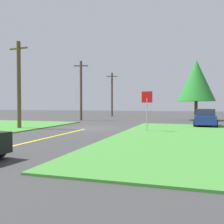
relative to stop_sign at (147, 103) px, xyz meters
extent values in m
plane|color=#383838|center=(-5.19, 1.61, -2.12)|extent=(120.00, 120.00, 0.00)
cube|color=#418735|center=(4.41, -2.39, -2.08)|extent=(12.00, 20.00, 0.08)
cube|color=yellow|center=(-5.19, -6.39, -2.11)|extent=(0.20, 14.00, 0.01)
cylinder|color=#9EA0A8|center=(0.00, 0.00, -0.88)|extent=(0.07, 0.07, 2.48)
cube|color=red|center=(0.00, 0.00, 0.44)|extent=(0.81, 0.21, 0.82)
cube|color=navy|center=(4.34, 6.32, -1.48)|extent=(1.97, 4.08, 0.76)
cube|color=#2D3842|center=(4.33, 6.05, -0.80)|extent=(1.67, 2.27, 0.60)
cylinder|color=black|center=(3.52, 7.72, -1.78)|extent=(0.25, 0.69, 0.68)
cylinder|color=black|center=(5.28, 7.64, -1.78)|extent=(0.25, 0.69, 0.68)
cylinder|color=black|center=(3.41, 5.00, -1.78)|extent=(0.25, 0.69, 0.68)
cylinder|color=black|center=(5.16, 4.92, -1.78)|extent=(0.25, 0.69, 0.68)
cylinder|color=brown|center=(-10.52, -0.59, 1.48)|extent=(0.32, 0.32, 7.20)
cube|color=brown|center=(-10.52, -0.59, 4.50)|extent=(1.80, 0.33, 0.12)
cylinder|color=brown|center=(-10.24, 11.31, 1.63)|extent=(0.30, 0.30, 7.50)
cube|color=brown|center=(-10.24, 11.31, 4.78)|extent=(1.78, 0.55, 0.12)
cylinder|color=brown|center=(-9.78, 23.21, 1.59)|extent=(0.31, 0.31, 7.41)
cube|color=brown|center=(-9.78, 23.21, 4.70)|extent=(1.76, 0.62, 0.12)
cylinder|color=brown|center=(3.72, 15.84, -0.89)|extent=(0.39, 0.39, 2.45)
cone|color=#257D29|center=(3.72, 15.84, 2.94)|extent=(4.75, 4.75, 5.23)
camera|label=1|loc=(3.01, -18.52, -0.10)|focal=40.99mm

